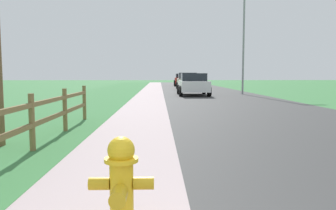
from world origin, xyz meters
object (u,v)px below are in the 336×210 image
fire_hydrant (121,184)px  street_lamp (245,37)px  parked_car_red (182,80)px  parked_suv_white (193,84)px  parked_car_beige (187,81)px

fire_hydrant → street_lamp: (6.59, 21.11, 3.69)m
fire_hydrant → street_lamp: bearing=72.7°
parked_car_red → street_lamp: size_ratio=0.64×
parked_suv_white → parked_car_red: 18.56m
parked_car_beige → street_lamp: bearing=-67.3°
parked_car_red → parked_suv_white: bearing=-91.8°
parked_car_red → street_lamp: street_lamp is taller
fire_hydrant → parked_suv_white: 20.36m
parked_suv_white → parked_car_beige: size_ratio=0.87×
parked_car_beige → street_lamp: size_ratio=0.71×
parked_suv_white → street_lamp: bearing=13.7°
parked_suv_white → parked_car_beige: parked_car_beige is taller
parked_car_beige → parked_suv_white: bearing=-92.3°
parked_suv_white → parked_car_beige: 9.26m
parked_car_beige → parked_car_red: bearing=88.8°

